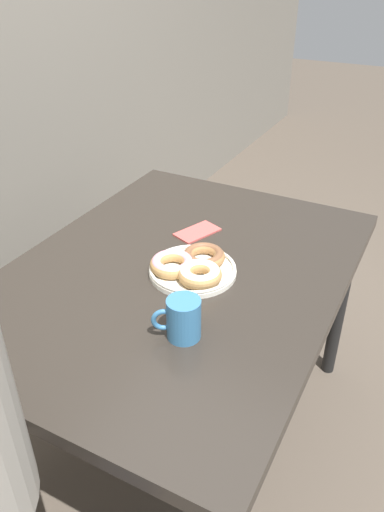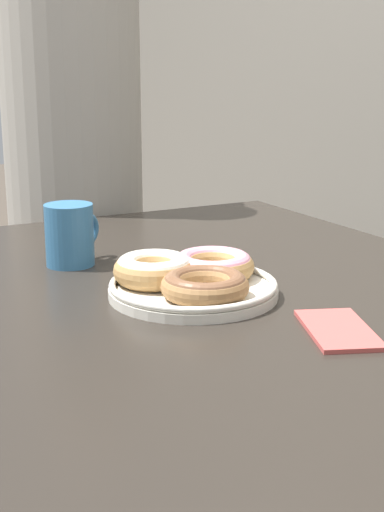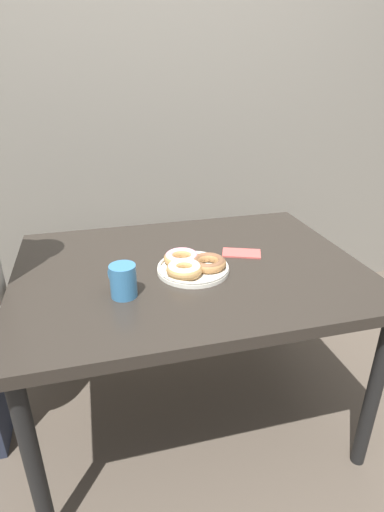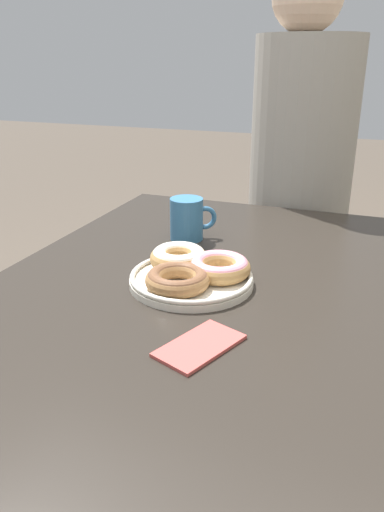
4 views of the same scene
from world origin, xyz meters
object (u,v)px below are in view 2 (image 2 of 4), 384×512
(person_figure, at_px, (73,186))
(napkin, at_px, (338,330))
(dining_table, at_px, (222,332))
(coffee_mug, at_px, (70,234))
(donut_plate, at_px, (191,277))

(person_figure, height_order, napkin, person_figure)
(dining_table, height_order, coffee_mug, coffee_mug)
(dining_table, xyz_separation_m, napkin, (0.22, 0.05, 0.07))
(person_figure, bearing_deg, donut_plate, -6.34)
(coffee_mug, bearing_deg, person_figure, 161.17)
(coffee_mug, distance_m, napkin, 0.51)
(donut_plate, distance_m, napkin, 0.24)
(napkin, bearing_deg, dining_table, -168.17)
(dining_table, relative_size, napkin, 7.51)
(donut_plate, xyz_separation_m, napkin, (0.22, 0.10, -0.02))
(dining_table, distance_m, coffee_mug, 0.32)
(donut_plate, height_order, person_figure, person_figure)
(donut_plate, bearing_deg, dining_table, 82.01)
(person_figure, bearing_deg, dining_table, -2.74)
(dining_table, distance_m, donut_plate, 0.11)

